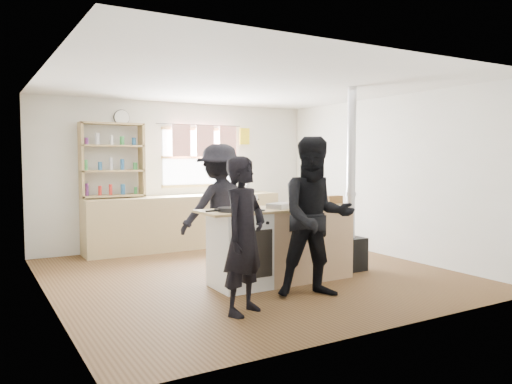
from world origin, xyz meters
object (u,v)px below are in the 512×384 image
(person_far, at_px, (220,208))
(skillet_greens, at_px, (230,209))
(person_near_right, at_px, (316,217))
(flue_heater, at_px, (350,222))
(bread_board, at_px, (334,201))
(thermos, at_px, (247,185))
(stockpot_counter, at_px, (307,199))
(person_near_left, at_px, (244,235))
(roast_tray, at_px, (282,205))
(cooking_island, at_px, (281,244))
(stockpot_stove, at_px, (248,202))

(person_far, bearing_deg, skillet_greens, 65.79)
(person_near_right, bearing_deg, flue_heater, 54.94)
(flue_heater, bearing_deg, bread_board, -164.60)
(thermos, bearing_deg, stockpot_counter, -103.87)
(person_near_left, xyz_separation_m, person_far, (0.59, 1.76, 0.08))
(person_near_right, bearing_deg, person_near_left, -151.54)
(roast_tray, bearing_deg, skillet_greens, -177.45)
(roast_tray, xyz_separation_m, flue_heater, (1.21, 0.13, -0.31))
(cooking_island, height_order, person_near_right, person_near_right)
(person_near_right, bearing_deg, roast_tray, 111.37)
(thermos, distance_m, roast_tray, 3.05)
(person_near_right, bearing_deg, skillet_greens, 159.66)
(cooking_island, distance_m, roast_tray, 0.51)
(stockpot_counter, relative_size, flue_heater, 0.11)
(cooking_island, bearing_deg, bread_board, -3.37)
(bread_board, height_order, person_far, person_far)
(cooking_island, relative_size, roast_tray, 4.84)
(person_far, bearing_deg, thermos, -132.44)
(person_near_left, height_order, person_near_right, person_near_right)
(flue_heater, bearing_deg, person_near_right, -145.99)
(stockpot_stove, height_order, bread_board, stockpot_stove)
(cooking_island, bearing_deg, skillet_greens, -172.34)
(stockpot_counter, bearing_deg, person_near_left, -148.10)
(stockpot_stove, distance_m, bread_board, 1.21)
(stockpot_stove, height_order, person_near_right, person_near_right)
(stockpot_stove, bearing_deg, stockpot_counter, -10.09)
(bread_board, relative_size, person_near_right, 0.16)
(skillet_greens, distance_m, person_near_left, 0.83)
(thermos, relative_size, stockpot_counter, 1.12)
(skillet_greens, relative_size, person_near_right, 0.17)
(skillet_greens, distance_m, person_far, 1.05)
(thermos, bearing_deg, bread_board, -95.43)
(flue_heater, xyz_separation_m, person_far, (-1.59, 0.82, 0.21))
(stockpot_stove, distance_m, person_far, 0.78)
(roast_tray, height_order, person_near_left, person_near_left)
(skillet_greens, bearing_deg, stockpot_stove, 30.76)
(stockpot_counter, distance_m, person_near_left, 1.64)
(flue_heater, bearing_deg, person_far, 152.72)
(roast_tray, xyz_separation_m, person_near_right, (0.01, -0.68, -0.07))
(thermos, relative_size, stockpot_stove, 1.30)
(stockpot_counter, bearing_deg, flue_heater, 5.97)
(cooking_island, height_order, person_far, person_far)
(skillet_greens, xyz_separation_m, stockpot_counter, (1.14, 0.08, 0.06))
(roast_tray, distance_m, stockpot_stove, 0.42)
(person_near_right, xyz_separation_m, person_far, (-0.39, 1.63, -0.02))
(stockpot_stove, relative_size, flue_heater, 0.09)
(thermos, bearing_deg, person_near_right, -107.17)
(bread_board, bearing_deg, person_far, 142.52)
(cooking_island, xyz_separation_m, flue_heater, (1.17, 0.06, 0.19))
(skillet_greens, relative_size, stockpot_stove, 1.35)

